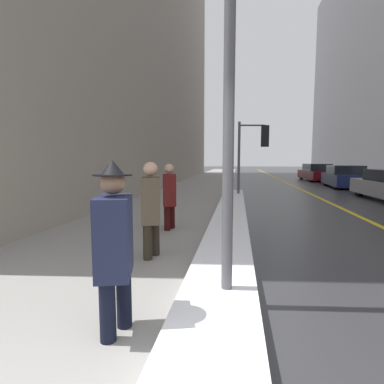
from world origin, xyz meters
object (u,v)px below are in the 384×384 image
object	(u,v)px
pedestrian_in_glasses	(169,193)
parked_car_maroon	(316,173)
traffic_light_near	(256,144)
parked_car_navy	(344,177)
lamp_post	(230,24)
pedestrian_in_fedora	(114,242)
pedestrian_trailing	(151,205)

from	to	relation	value
pedestrian_in_glasses	parked_car_maroon	world-z (taller)	pedestrian_in_glasses
traffic_light_near	parked_car_maroon	bearing A→B (deg)	56.28
parked_car_navy	lamp_post	bearing A→B (deg)	161.95
lamp_post	parked_car_maroon	bearing A→B (deg)	74.02
lamp_post	parked_car_navy	world-z (taller)	lamp_post
traffic_light_near	pedestrian_in_fedora	distance (m)	10.88
traffic_light_near	parked_car_maroon	world-z (taller)	traffic_light_near
pedestrian_in_glasses	parked_car_maroon	size ratio (longest dim) A/B	0.33
pedestrian_in_glasses	parked_car_navy	distance (m)	15.03
pedestrian_trailing	pedestrian_in_glasses	xyz separation A→B (m)	(-0.16, 2.06, -0.03)
pedestrian_in_fedora	pedestrian_trailing	xyz separation A→B (m)	(-0.31, 2.22, -0.00)
pedestrian_trailing	parked_car_maroon	world-z (taller)	pedestrian_trailing
traffic_light_near	pedestrian_trailing	world-z (taller)	traffic_light_near
parked_car_navy	pedestrian_in_glasses	bearing A→B (deg)	151.55
traffic_light_near	parked_car_maroon	xyz separation A→B (m)	(5.52, 12.28, -1.71)
traffic_light_near	parked_car_navy	bearing A→B (deg)	38.38
traffic_light_near	parked_car_maroon	distance (m)	13.57
parked_car_navy	parked_car_maroon	distance (m)	5.95
parked_car_maroon	lamp_post	bearing A→B (deg)	161.25
parked_car_navy	pedestrian_trailing	bearing A→B (deg)	155.80
pedestrian_in_glasses	parked_car_maroon	distance (m)	20.22
parked_car_navy	parked_car_maroon	bearing A→B (deg)	5.92
traffic_light_near	pedestrian_trailing	bearing A→B (deg)	-113.87
lamp_post	pedestrian_trailing	bearing A→B (deg)	130.94
lamp_post	parked_car_navy	bearing A→B (deg)	68.01
pedestrian_trailing	parked_car_navy	xyz separation A→B (m)	(7.88, 14.75, -0.28)
pedestrian_in_glasses	parked_car_navy	world-z (taller)	pedestrian_in_glasses
pedestrian_in_fedora	pedestrian_trailing	size ratio (longest dim) A/B	1.02
traffic_light_near	lamp_post	bearing A→B (deg)	-104.31
lamp_post	traffic_light_near	world-z (taller)	lamp_post
lamp_post	pedestrian_in_fedora	bearing A→B (deg)	-145.15
lamp_post	pedestrian_in_fedora	size ratio (longest dim) A/B	3.08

